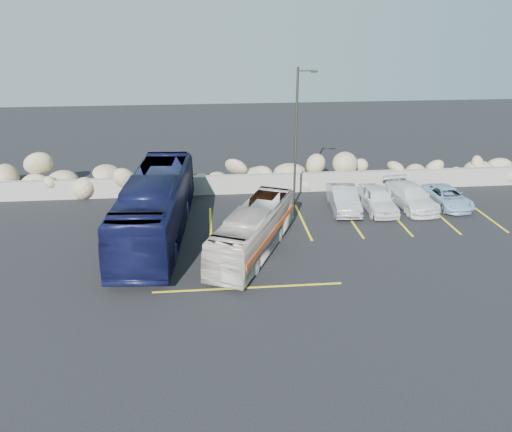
{
  "coord_description": "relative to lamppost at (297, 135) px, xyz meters",
  "views": [
    {
      "loc": [
        -2.41,
        -18.0,
        10.84
      ],
      "look_at": [
        -0.3,
        4.0,
        1.69
      ],
      "focal_mm": 35.0,
      "sensor_mm": 36.0,
      "label": 1
    }
  ],
  "objects": [
    {
      "name": "vintage_bus",
      "position": [
        -3.02,
        -5.93,
        -3.18
      ],
      "size": [
        5.01,
        8.05,
        2.23
      ],
      "primitive_type": "imported",
      "rotation": [
        0.0,
        0.0,
        -0.43
      ],
      "color": "beige",
      "rests_on": "ground"
    },
    {
      "name": "parking_lines",
      "position": [
        2.09,
        -3.93,
        -4.29
      ],
      "size": [
        18.16,
        9.36,
        0.01
      ],
      "color": "yellow",
      "rests_on": "ground"
    },
    {
      "name": "lamppost",
      "position": [
        0.0,
        0.0,
        0.0
      ],
      "size": [
        1.14,
        0.18,
        8.0
      ],
      "color": "#312F2C",
      "rests_on": "ground"
    },
    {
      "name": "riprap_pile",
      "position": [
        -2.56,
        3.7,
        -3.0
      ],
      "size": [
        54.0,
        2.8,
        2.6
      ],
      "primitive_type": null,
      "color": "tan",
      "rests_on": "ground"
    },
    {
      "name": "seawall",
      "position": [
        -2.56,
        2.5,
        -3.7
      ],
      "size": [
        60.0,
        0.4,
        1.2
      ],
      "primitive_type": "cube",
      "color": "gray",
      "rests_on": "ground"
    },
    {
      "name": "ground",
      "position": [
        -2.56,
        -9.5,
        -4.3
      ],
      "size": [
        90.0,
        90.0,
        0.0
      ],
      "primitive_type": "plane",
      "color": "black",
      "rests_on": "ground"
    },
    {
      "name": "car_b",
      "position": [
        2.69,
        -0.98,
        -3.61
      ],
      "size": [
        1.73,
        4.24,
        1.37
      ],
      "primitive_type": "imported",
      "rotation": [
        0.0,
        0.0,
        -0.07
      ],
      "color": "#A0A0A5",
      "rests_on": "ground"
    },
    {
      "name": "car_c",
      "position": [
        6.77,
        -0.91,
        -3.63
      ],
      "size": [
        2.3,
        4.73,
        1.32
      ],
      "primitive_type": "imported",
      "rotation": [
        0.0,
        0.0,
        0.1
      ],
      "color": "white",
      "rests_on": "ground"
    },
    {
      "name": "tour_coach",
      "position": [
        -7.79,
        -3.6,
        -2.68
      ],
      "size": [
        3.53,
        11.76,
        3.23
      ],
      "primitive_type": "imported",
      "rotation": [
        0.0,
        0.0,
        -0.07
      ],
      "color": "#101235",
      "rests_on": "ground"
    },
    {
      "name": "car_d",
      "position": [
        9.01,
        -0.9,
        -3.75
      ],
      "size": [
        2.09,
        4.07,
        1.1
      ],
      "primitive_type": "imported",
      "rotation": [
        0.0,
        0.0,
        0.07
      ],
      "color": "#94B6D2",
      "rests_on": "ground"
    },
    {
      "name": "car_a",
      "position": [
        4.63,
        -1.22,
        -3.61
      ],
      "size": [
        1.66,
        4.05,
        1.38
      ],
      "primitive_type": "imported",
      "rotation": [
        0.0,
        0.0,
        0.01
      ],
      "color": "white",
      "rests_on": "ground"
    }
  ]
}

